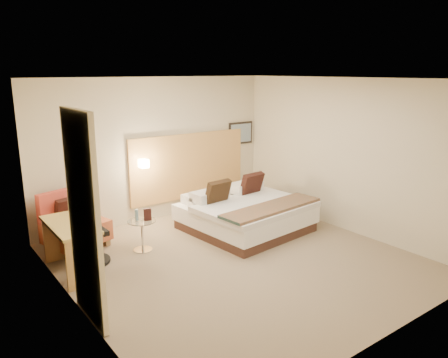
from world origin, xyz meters
TOP-DOWN VIEW (x-y plane):
  - floor at (0.00, 0.00)m, footprint 4.80×5.00m
  - ceiling at (0.00, 0.00)m, footprint 4.80×5.00m
  - wall_back at (0.00, 2.51)m, footprint 4.80×0.02m
  - wall_front at (0.00, -2.51)m, footprint 4.80×0.02m
  - wall_left at (-2.41, 0.00)m, footprint 0.02×5.00m
  - wall_right at (2.41, 0.00)m, footprint 0.02×5.00m
  - headboard_panel at (0.70, 2.47)m, footprint 2.60×0.04m
  - art_frame at (2.02, 2.48)m, footprint 0.62×0.03m
  - art_canvas at (2.02, 2.46)m, footprint 0.54×0.01m
  - lamp_arm at (-0.35, 2.42)m, footprint 0.02×0.12m
  - lamp_shade at (-0.35, 2.36)m, footprint 0.15×0.15m
  - curtain at (-2.36, -0.25)m, footprint 0.06×0.90m
  - bottle_a at (-1.04, 1.27)m, footprint 0.07×0.07m
  - menu_folder at (-0.90, 1.17)m, footprint 0.13×0.08m
  - bed at (0.92, 0.97)m, footprint 2.10×2.06m
  - lounge_chair at (-1.81, 2.02)m, footprint 1.04×0.97m
  - side_table at (-0.99, 1.21)m, footprint 0.58×0.58m
  - desk at (-2.11, 1.09)m, footprint 0.55×1.18m
  - desk_chair at (-1.82, 1.28)m, footprint 0.55×0.55m

SIDE VIEW (x-z plane):
  - floor at x=0.00m, z-range -0.02..0.00m
  - side_table at x=-0.99m, z-range 0.03..0.53m
  - bed at x=0.92m, z-range -0.17..0.78m
  - lounge_chair at x=-1.81m, z-range -0.09..0.83m
  - desk_chair at x=-1.82m, z-range -0.08..0.87m
  - desk at x=-2.11m, z-range 0.21..0.95m
  - bottle_a at x=-1.04m, z-range 0.50..0.68m
  - menu_folder at x=-0.90m, z-range 0.50..0.70m
  - headboard_panel at x=0.70m, z-range 0.30..1.60m
  - lamp_arm at x=-0.35m, z-range 1.14..1.16m
  - lamp_shade at x=-0.35m, z-range 1.07..1.22m
  - curtain at x=-2.36m, z-range 0.01..2.43m
  - wall_back at x=0.00m, z-range 0.00..2.70m
  - wall_front at x=0.00m, z-range 0.00..2.70m
  - wall_left at x=-2.41m, z-range 0.00..2.70m
  - wall_right at x=2.41m, z-range 0.00..2.70m
  - art_frame at x=2.02m, z-range 1.27..1.73m
  - art_canvas at x=2.02m, z-range 1.30..1.70m
  - ceiling at x=0.00m, z-range 2.70..2.72m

